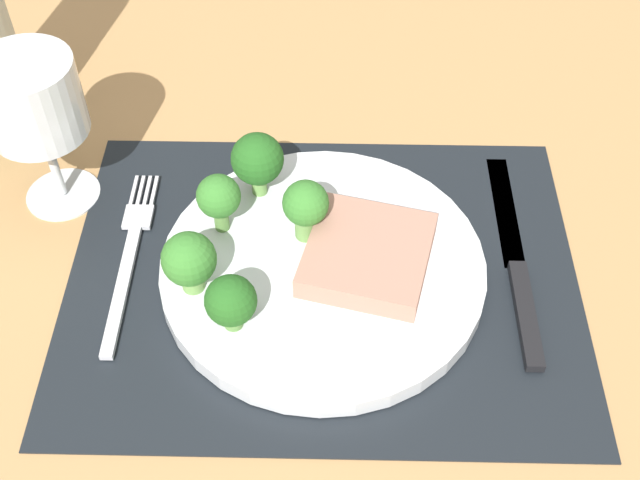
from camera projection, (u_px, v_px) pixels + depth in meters
ground_plane at (323, 288)px, 67.24cm from camera, size 140.00×110.00×3.00cm
placemat at (323, 276)px, 66.00cm from camera, size 41.17×31.89×0.30cm
plate at (323, 268)px, 65.29cm from camera, size 25.96×25.96×1.60cm
steak at (368, 251)px, 64.11cm from camera, size 11.46×11.68×2.01cm
broccoli_near_fork at (231, 301)px, 58.61cm from camera, size 3.87×3.87×4.85cm
broccoli_back_left at (189, 260)px, 60.69cm from camera, size 4.20×4.20×5.42cm
broccoli_near_steak at (219, 198)px, 64.48cm from camera, size 3.58×3.58×5.48cm
broccoli_center at (306, 206)px, 64.04cm from camera, size 3.72×3.72×5.59cm
broccoli_front_edge at (257, 160)px, 67.07cm from camera, size 4.42×4.42×6.03cm
fork at (129, 256)px, 66.85cm from camera, size 2.40×19.20×0.50cm
knife at (517, 270)px, 65.80cm from camera, size 1.80×23.00×0.80cm
wine_glass at (34, 106)px, 64.63cm from camera, size 8.00×8.00×14.19cm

